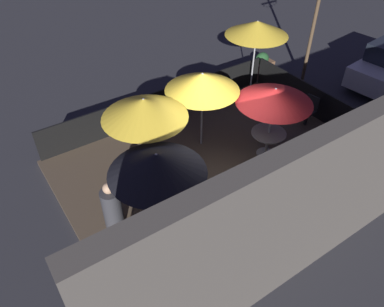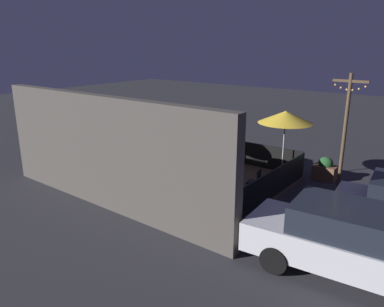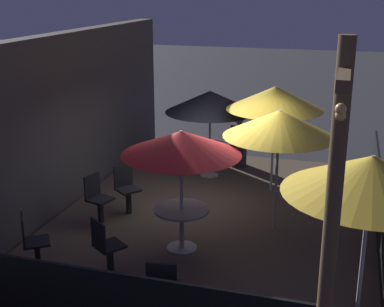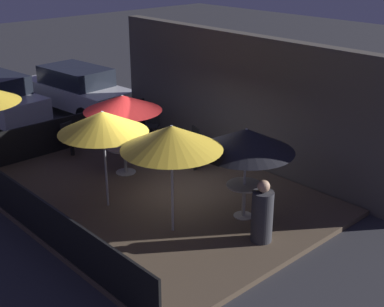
# 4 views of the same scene
# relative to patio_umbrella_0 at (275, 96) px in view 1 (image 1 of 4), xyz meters

# --- Properties ---
(ground_plane) EXTENTS (60.00, 60.00, 0.00)m
(ground_plane) POSITION_rel_patio_umbrella_0_xyz_m (1.39, -0.27, -1.99)
(ground_plane) COLOR #2D2D33
(patio_deck) EXTENTS (8.01, 5.99, 0.12)m
(patio_deck) POSITION_rel_patio_umbrella_0_xyz_m (1.39, -0.27, -1.93)
(patio_deck) COLOR brown
(patio_deck) RESTS_ON ground_plane
(building_wall) EXTENTS (9.61, 0.36, 3.52)m
(building_wall) POSITION_rel_patio_umbrella_0_xyz_m (1.39, 2.96, -0.23)
(building_wall) COLOR #4C4742
(building_wall) RESTS_ON ground_plane
(fence_front) EXTENTS (7.81, 0.05, 0.95)m
(fence_front) POSITION_rel_patio_umbrella_0_xyz_m (1.39, -3.21, -1.40)
(fence_front) COLOR black
(fence_front) RESTS_ON patio_deck
(fence_side_left) EXTENTS (0.05, 5.79, 0.95)m
(fence_side_left) POSITION_rel_patio_umbrella_0_xyz_m (-2.56, -0.27, -1.40)
(fence_side_left) COLOR black
(fence_side_left) RESTS_ON patio_deck
(patio_umbrella_0) EXTENTS (1.96, 1.96, 2.07)m
(patio_umbrella_0) POSITION_rel_patio_umbrella_0_xyz_m (0.00, 0.00, 0.00)
(patio_umbrella_0) COLOR #B2B2B7
(patio_umbrella_0) RESTS_ON patio_deck
(patio_umbrella_1) EXTENTS (2.05, 2.05, 2.02)m
(patio_umbrella_1) POSITION_rel_patio_umbrella_0_xyz_m (3.65, 0.48, -0.10)
(patio_umbrella_1) COLOR #B2B2B7
(patio_umbrella_1) RESTS_ON patio_deck
(patio_umbrella_2) EXTENTS (2.00, 2.00, 2.49)m
(patio_umbrella_2) POSITION_rel_patio_umbrella_0_xyz_m (-1.87, -2.82, 0.39)
(patio_umbrella_2) COLOR #B2B2B7
(patio_umbrella_2) RESTS_ON patio_deck
(patio_umbrella_3) EXTENTS (2.03, 2.03, 2.30)m
(patio_umbrella_3) POSITION_rel_patio_umbrella_0_xyz_m (3.08, -1.05, 0.18)
(patio_umbrella_3) COLOR #B2B2B7
(patio_umbrella_3) RESTS_ON patio_deck
(patio_umbrella_4) EXTENTS (1.96, 1.96, 2.23)m
(patio_umbrella_4) POSITION_rel_patio_umbrella_0_xyz_m (1.22, -1.39, 0.12)
(patio_umbrella_4) COLOR #B2B2B7
(patio_umbrella_4) RESTS_ON patio_deck
(dining_table_0) EXTENTS (0.93, 0.93, 0.73)m
(dining_table_0) POSITION_rel_patio_umbrella_0_xyz_m (-0.00, 0.00, -1.29)
(dining_table_0) COLOR #9E998E
(dining_table_0) RESTS_ON patio_deck
(dining_table_1) EXTENTS (0.76, 0.76, 0.77)m
(dining_table_1) POSITION_rel_patio_umbrella_0_xyz_m (3.65, 0.48, -1.27)
(dining_table_1) COLOR #9E998E
(dining_table_1) RESTS_ON patio_deck
(patio_chair_0) EXTENTS (0.56, 0.56, 0.95)m
(patio_chair_0) POSITION_rel_patio_umbrella_0_xyz_m (-1.37, 1.99, -1.35)
(patio_chair_0) COLOR black
(patio_chair_0) RESTS_ON patio_deck
(patio_chair_1) EXTENTS (0.50, 0.50, 0.94)m
(patio_chair_1) POSITION_rel_patio_umbrella_0_xyz_m (0.55, 1.82, -1.36)
(patio_chair_1) COLOR black
(patio_chair_1) RESTS_ON patio_deck
(patio_chair_2) EXTENTS (0.47, 0.47, 0.93)m
(patio_chair_2) POSITION_rel_patio_umbrella_0_xyz_m (-2.05, -0.39, -1.36)
(patio_chair_2) COLOR black
(patio_chair_2) RESTS_ON patio_deck
(patio_chair_3) EXTENTS (0.56, 0.56, 0.95)m
(patio_chair_3) POSITION_rel_patio_umbrella_0_xyz_m (-1.19, 0.83, -1.35)
(patio_chair_3) COLOR black
(patio_chair_3) RESTS_ON patio_deck
(patio_chair_4) EXTENTS (0.56, 0.56, 0.96)m
(patio_chair_4) POSITION_rel_patio_umbrella_0_xyz_m (1.13, 1.49, -1.34)
(patio_chair_4) COLOR black
(patio_chair_4) RESTS_ON patio_deck
(patron_0) EXTENTS (0.59, 0.59, 1.32)m
(patron_0) POSITION_rel_patio_umbrella_0_xyz_m (4.57, -0.01, -1.29)
(patron_0) COLOR #333338
(patron_0) RESTS_ON patio_deck
(planter_box) EXTENTS (0.84, 0.58, 0.87)m
(planter_box) POSITION_rel_patio_umbrella_0_xyz_m (-3.21, -3.75, -1.61)
(planter_box) COLOR brown
(planter_box) RESTS_ON ground_plane
(light_post) EXTENTS (1.10, 0.12, 4.09)m
(light_post) POSITION_rel_patio_umbrella_0_xyz_m (-4.11, -2.46, 0.29)
(light_post) COLOR brown
(light_post) RESTS_ON ground_plane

